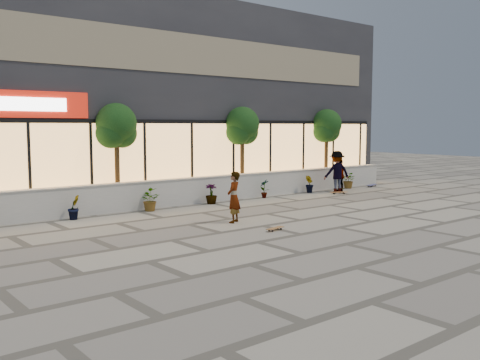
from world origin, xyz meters
TOP-DOWN VIEW (x-y plane):
  - ground at (0.00, 0.00)m, footprint 80.00×80.00m
  - planter_wall at (0.00, 7.00)m, footprint 22.00×0.42m
  - retail_building at (-0.00, 12.49)m, footprint 24.00×9.17m
  - shrub_b at (-5.70, 6.45)m, footprint 0.57×0.57m
  - shrub_c at (-2.90, 6.45)m, footprint 0.68×0.77m
  - shrub_d at (-0.10, 6.45)m, footprint 0.64×0.64m
  - shrub_e at (2.70, 6.45)m, footprint 0.46×0.35m
  - shrub_f at (5.50, 6.45)m, footprint 0.55×0.57m
  - shrub_g at (8.30, 6.45)m, footprint 0.77×0.84m
  - tree_midwest at (-3.50, 7.70)m, footprint 1.60×1.50m
  - tree_mideast at (2.50, 7.70)m, footprint 1.60×1.50m
  - tree_east at (8.00, 7.70)m, footprint 1.60×1.50m
  - skater_center at (-1.96, 2.68)m, footprint 0.71×0.65m
  - skater_right_near at (6.94, 5.86)m, footprint 0.95×0.47m
  - skater_right_far at (6.50, 5.70)m, footprint 1.42×1.12m
  - skateboard_center at (-1.82, 0.89)m, footprint 0.72×0.31m
  - skateboard_right_near at (6.22, 5.31)m, footprint 0.78×0.52m
  - skateboard_right_far at (9.80, 6.20)m, footprint 0.89×0.44m

SIDE VIEW (x-z plane):
  - ground at x=0.00m, z-range 0.00..0.00m
  - skateboard_center at x=-1.82m, z-range 0.03..0.11m
  - skateboard_right_near at x=6.22m, z-range 0.03..0.12m
  - skateboard_right_far at x=9.80m, z-range 0.03..0.14m
  - shrub_b at x=-5.70m, z-range 0.00..0.81m
  - shrub_c at x=-2.90m, z-range 0.00..0.81m
  - shrub_d at x=-0.10m, z-range 0.00..0.81m
  - shrub_e at x=2.70m, z-range 0.00..0.81m
  - shrub_f at x=5.50m, z-range 0.00..0.81m
  - shrub_g at x=8.30m, z-range 0.00..0.81m
  - planter_wall at x=0.00m, z-range 0.00..1.04m
  - skater_right_near at x=6.94m, z-range 0.00..1.56m
  - skater_center at x=-1.96m, z-range 0.00..1.64m
  - skater_right_far at x=6.50m, z-range 0.00..1.93m
  - tree_midwest at x=-3.50m, z-range 1.03..4.94m
  - tree_mideast at x=2.50m, z-range 1.03..4.94m
  - tree_east at x=8.00m, z-range 1.03..4.94m
  - retail_building at x=0.00m, z-range 0.00..8.50m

